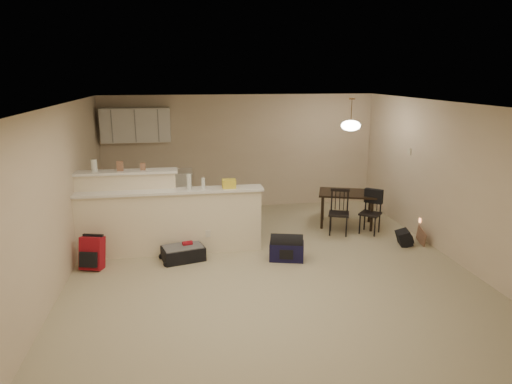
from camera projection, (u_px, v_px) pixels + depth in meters
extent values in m
plane|color=#B7AC8C|center=(269.00, 268.00, 7.08)|extent=(7.00, 7.00, 0.00)
plane|color=white|center=(271.00, 105.00, 6.45)|extent=(7.00, 7.00, 0.00)
cube|color=beige|center=(240.00, 152.00, 10.11)|extent=(6.00, 0.02, 2.50)
cube|color=beige|center=(358.00, 304.00, 3.42)|extent=(6.00, 0.02, 2.50)
cube|color=beige|center=(57.00, 199.00, 6.30)|extent=(0.02, 7.00, 2.50)
cube|color=beige|center=(456.00, 183.00, 7.22)|extent=(0.02, 7.00, 2.50)
cube|color=#F6E8C7|center=(171.00, 223.00, 7.57)|extent=(3.00, 0.28, 1.05)
cube|color=white|center=(169.00, 191.00, 7.44)|extent=(3.08, 0.38, 0.04)
cube|color=#F6E8C7|center=(129.00, 212.00, 7.64)|extent=(1.60, 0.24, 1.35)
cube|color=white|center=(126.00, 172.00, 7.47)|extent=(1.68, 0.34, 0.04)
cube|color=white|center=(136.00, 125.00, 9.43)|extent=(1.40, 0.34, 0.70)
cube|color=white|center=(150.00, 194.00, 9.71)|extent=(1.80, 0.60, 0.90)
cube|color=beige|center=(409.00, 151.00, 8.64)|extent=(0.02, 0.12, 0.12)
cylinder|color=silver|center=(94.00, 166.00, 7.36)|extent=(0.10, 0.10, 0.20)
cube|color=#91644B|center=(120.00, 166.00, 7.43)|extent=(0.10, 0.07, 0.16)
cube|color=#91644B|center=(143.00, 167.00, 7.49)|extent=(0.08, 0.06, 0.12)
cylinder|color=silver|center=(189.00, 182.00, 7.45)|extent=(0.07, 0.07, 0.26)
cylinder|color=silver|center=(203.00, 183.00, 7.49)|extent=(0.06, 0.06, 0.18)
cube|color=#91644B|center=(229.00, 184.00, 7.56)|extent=(0.22, 0.18, 0.14)
cube|color=black|center=(347.00, 193.00, 8.94)|extent=(1.26, 1.03, 0.04)
cylinder|color=black|center=(322.00, 213.00, 8.82)|extent=(0.05, 0.05, 0.64)
cylinder|color=black|center=(372.00, 215.00, 8.67)|extent=(0.05, 0.05, 0.64)
cylinder|color=black|center=(323.00, 205.00, 9.37)|extent=(0.05, 0.05, 0.64)
cylinder|color=black|center=(370.00, 207.00, 9.22)|extent=(0.05, 0.05, 0.64)
cylinder|color=brown|center=(351.00, 111.00, 8.54)|extent=(0.02, 0.02, 0.50)
cylinder|color=brown|center=(352.00, 99.00, 8.48)|extent=(0.12, 0.12, 0.03)
ellipsoid|color=white|center=(351.00, 126.00, 8.61)|extent=(0.36, 0.36, 0.20)
cube|color=black|center=(183.00, 253.00, 7.38)|extent=(0.74, 0.57, 0.22)
cube|color=maroon|center=(92.00, 253.00, 7.02)|extent=(0.38, 0.29, 0.50)
cube|color=#121035|center=(287.00, 251.00, 7.37)|extent=(0.60, 0.43, 0.30)
cube|color=black|center=(404.00, 238.00, 8.01)|extent=(0.26, 0.33, 0.26)
cube|color=#91644B|center=(421.00, 236.00, 8.06)|extent=(0.06, 0.36, 0.28)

